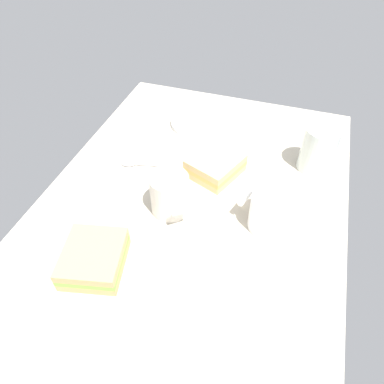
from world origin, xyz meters
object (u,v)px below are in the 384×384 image
object	(u,v)px
sandwich_main	(94,258)
spoon	(137,164)
plate_of_food	(204,121)
coffee_mug_black	(272,211)
glass_of_milk	(318,151)
paper_napkin	(203,269)
coffee_mug_milky	(170,194)
sandwich_side	(215,165)

from	to	relation	value
sandwich_main	spoon	xyz separation A→B (cm)	(28.23, 4.48, -1.82)
plate_of_food	coffee_mug_black	xyz separation A→B (cm)	(-30.75, -22.96, 3.81)
coffee_mug_black	glass_of_milk	xyz separation A→B (cm)	(21.13, -6.90, 0.39)
glass_of_milk	sandwich_main	bearing A→B (deg)	138.71
spoon	paper_napkin	xyz separation A→B (cm)	(-23.09, -23.43, -0.23)
coffee_mug_milky	paper_napkin	size ratio (longest dim) A/B	0.58
coffee_mug_milky	spoon	distance (cm)	17.27
sandwich_main	spoon	world-z (taller)	sandwich_main
coffee_mug_black	paper_napkin	xyz separation A→B (cm)	(-14.14, 9.64, -4.26)
plate_of_food	spoon	bearing A→B (deg)	155.13
plate_of_food	spoon	distance (cm)	24.03
plate_of_food	coffee_mug_black	distance (cm)	38.57
coffee_mug_milky	glass_of_milk	distance (cm)	35.83
spoon	coffee_mug_black	bearing A→B (deg)	-105.14
plate_of_food	glass_of_milk	distance (cm)	31.65
paper_napkin	spoon	bearing A→B (deg)	45.42
paper_napkin	sandwich_side	bearing A→B (deg)	10.88
coffee_mug_black	coffee_mug_milky	xyz separation A→B (cm)	(-2.03, 20.45, 0.26)
sandwich_side	paper_napkin	bearing A→B (deg)	-169.12
spoon	paper_napkin	bearing A→B (deg)	-134.58
sandwich_side	paper_napkin	size ratio (longest dim) A/B	0.86
plate_of_food	sandwich_main	distance (cm)	50.37
sandwich_main	coffee_mug_black	bearing A→B (deg)	-56.01
plate_of_food	coffee_mug_black	size ratio (longest dim) A/B	1.59
coffee_mug_black	plate_of_food	bearing A→B (deg)	36.75
sandwich_main	sandwich_side	size ratio (longest dim) A/B	0.97
sandwich_main	glass_of_milk	distance (cm)	53.84
coffee_mug_black	glass_of_milk	distance (cm)	22.23
spoon	paper_napkin	distance (cm)	32.89
sandwich_side	glass_of_milk	xyz separation A→B (cm)	(9.10, -21.57, 2.61)
sandwich_side	sandwich_main	bearing A→B (deg)	156.03
sandwich_main	paper_napkin	distance (cm)	19.74
sandwich_side	spoon	distance (cm)	18.74
spoon	plate_of_food	bearing A→B (deg)	-24.87
sandwich_main	sandwich_side	xyz separation A→B (cm)	(31.30, -13.91, -0.00)
sandwich_main	plate_of_food	bearing A→B (deg)	-6.42
plate_of_food	glass_of_milk	world-z (taller)	glass_of_milk
plate_of_food	paper_napkin	xyz separation A→B (cm)	(-44.89, -13.32, -0.45)
coffee_mug_milky	sandwich_main	distance (cm)	19.23
sandwich_side	coffee_mug_black	bearing A→B (deg)	-129.33
sandwich_main	sandwich_side	bearing A→B (deg)	-23.97
glass_of_milk	spoon	size ratio (longest dim) A/B	0.94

